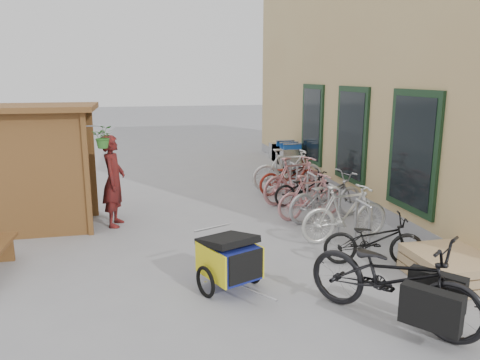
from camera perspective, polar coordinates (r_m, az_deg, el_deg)
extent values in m
plane|color=gray|center=(7.66, -1.25, -9.91)|extent=(80.00, 80.00, 0.00)
cube|color=tan|center=(13.90, 22.73, 14.00)|extent=(6.00, 13.00, 7.00)
cube|color=gray|center=(12.78, 10.65, -0.20)|extent=(0.18, 13.00, 0.30)
cube|color=black|center=(8.98, 20.34, 3.27)|extent=(0.06, 1.50, 2.20)
cube|color=black|center=(8.96, 20.18, 3.27)|extent=(0.02, 1.25, 1.95)
cube|color=black|center=(11.14, 13.43, 5.38)|extent=(0.06, 1.50, 2.20)
cube|color=black|center=(11.13, 13.29, 5.38)|extent=(0.02, 1.25, 1.95)
cube|color=black|center=(13.42, 8.79, 6.76)|extent=(0.06, 1.50, 2.20)
cube|color=black|center=(13.41, 8.67, 6.76)|extent=(0.02, 1.25, 1.95)
cube|color=brown|center=(9.02, -18.14, 0.57)|extent=(0.09, 0.09, 2.30)
cube|color=brown|center=(10.61, -27.19, 1.52)|extent=(0.09, 0.09, 2.30)
cube|color=brown|center=(10.30, -17.48, 2.04)|extent=(0.09, 0.09, 2.30)
cube|color=brown|center=(9.19, -23.71, 0.33)|extent=(1.80, 0.05, 2.30)
cube|color=brown|center=(10.39, -22.44, 1.75)|extent=(1.80, 0.05, 2.30)
cube|color=brown|center=(9.64, -23.65, 8.09)|extent=(2.15, 1.65, 0.10)
cube|color=brown|center=(9.87, -24.05, -0.40)|extent=(1.30, 1.15, 0.04)
cube|color=brown|center=(9.77, -24.36, 3.04)|extent=(1.30, 1.15, 0.04)
cylinder|color=#A5A8AD|center=(8.87, -17.38, 6.31)|extent=(0.36, 0.02, 0.02)
imported|color=#307027|center=(8.88, -16.33, 5.09)|extent=(0.38, 0.33, 0.42)
cylinder|color=#A5A8AD|center=(8.04, 15.49, -6.10)|extent=(0.05, 0.05, 0.84)
cylinder|color=#A5A8AD|center=(8.46, 13.92, -5.07)|extent=(0.05, 0.05, 0.84)
cylinder|color=#A5A8AD|center=(8.13, 14.85, -2.76)|extent=(0.05, 0.50, 0.05)
cylinder|color=#A5A8AD|center=(9.06, 11.98, -3.79)|extent=(0.05, 0.05, 0.84)
cylinder|color=#A5A8AD|center=(9.50, 10.74, -2.97)|extent=(0.05, 0.05, 0.84)
cylinder|color=#A5A8AD|center=(9.18, 11.46, -0.84)|extent=(0.05, 0.50, 0.05)
cylinder|color=#A5A8AD|center=(10.12, 9.20, -1.94)|extent=(0.05, 0.05, 0.84)
cylinder|color=#A5A8AD|center=(10.58, 8.21, -1.28)|extent=(0.05, 0.05, 0.84)
cylinder|color=#A5A8AD|center=(10.26, 8.77, 0.67)|extent=(0.05, 0.50, 0.05)
cylinder|color=#A5A8AD|center=(11.22, 6.96, -0.44)|extent=(0.05, 0.05, 0.84)
cylinder|color=#A5A8AD|center=(11.68, 6.15, 0.10)|extent=(0.05, 0.05, 0.84)
cylinder|color=#A5A8AD|center=(11.36, 6.60, 1.90)|extent=(0.05, 0.50, 0.05)
cylinder|color=#A5A8AD|center=(12.33, 5.12, 0.79)|extent=(0.05, 0.05, 0.84)
cylinder|color=#A5A8AD|center=(12.79, 4.45, 1.24)|extent=(0.05, 0.05, 0.84)
cylinder|color=#A5A8AD|center=(12.48, 4.81, 2.90)|extent=(0.05, 0.50, 0.05)
cube|color=tan|center=(7.62, 24.18, -10.65)|extent=(1.00, 1.20, 0.12)
cube|color=tan|center=(7.57, 24.28, -9.67)|extent=(1.00, 1.20, 0.12)
cube|color=tan|center=(7.52, 24.37, -8.68)|extent=(1.00, 1.20, 0.12)
cube|color=brown|center=(8.51, -27.16, -7.58)|extent=(0.40, 0.08, 0.40)
cube|color=silver|center=(14.06, 5.83, 2.96)|extent=(0.54, 0.84, 0.51)
cube|color=#194DA6|center=(13.60, 6.42, 4.10)|extent=(0.54, 0.04, 0.18)
cylinder|color=silver|center=(13.57, 6.47, 4.37)|extent=(0.57, 0.04, 0.04)
cylinder|color=black|center=(13.77, 5.37, 0.50)|extent=(0.04, 0.12, 0.12)
cube|color=silver|center=(14.38, 5.40, 3.18)|extent=(0.54, 0.84, 0.51)
cube|color=#194DA6|center=(13.93, 5.96, 4.31)|extent=(0.54, 0.04, 0.18)
cylinder|color=silver|center=(13.89, 6.01, 4.57)|extent=(0.57, 0.04, 0.04)
cylinder|color=black|center=(14.09, 4.94, 0.79)|extent=(0.04, 0.12, 0.12)
cube|color=silver|center=(14.71, 4.99, 3.40)|extent=(0.54, 0.84, 0.51)
cube|color=#194DA6|center=(14.25, 5.52, 4.51)|extent=(0.54, 0.04, 0.18)
cylinder|color=silver|center=(14.22, 5.57, 4.77)|extent=(0.57, 0.04, 0.04)
cylinder|color=black|center=(14.41, 4.53, 1.06)|extent=(0.04, 0.12, 0.12)
cube|color=navy|center=(6.59, -1.32, -9.66)|extent=(0.83, 0.93, 0.45)
cube|color=yellow|center=(6.44, -3.63, -10.25)|extent=(0.32, 0.71, 0.45)
cube|color=yellow|center=(6.75, 0.86, -9.09)|extent=(0.32, 0.71, 0.45)
cube|color=black|center=(6.28, 0.76, -10.56)|extent=(0.51, 0.24, 0.41)
cube|color=black|center=(6.53, -1.57, -7.34)|extent=(0.87, 0.92, 0.22)
torus|color=black|center=(6.49, -4.24, -12.30)|extent=(0.22, 0.43, 0.44)
torus|color=black|center=(6.89, 1.43, -10.74)|extent=(0.22, 0.43, 0.44)
cylinder|color=#B7B7BC|center=(6.20, 2.16, -13.51)|extent=(0.28, 0.61, 0.03)
cylinder|color=#B7B7BC|center=(6.80, -3.33, -5.79)|extent=(0.58, 0.27, 0.03)
imported|color=black|center=(6.01, 18.05, -11.24)|extent=(1.91, 2.18, 1.14)
cube|color=black|center=(5.68, 22.24, -14.34)|extent=(0.54, 0.63, 0.45)
cube|color=black|center=(6.14, 22.85, -12.31)|extent=(0.54, 0.63, 0.45)
cube|color=#C86312|center=(5.89, 22.60, -12.85)|extent=(0.20, 0.22, 0.12)
imported|color=maroon|center=(9.53, -15.16, -0.11)|extent=(0.55, 0.73, 1.82)
imported|color=black|center=(7.71, 15.97, -7.02)|extent=(1.65, 0.93, 0.82)
imported|color=silver|center=(8.62, 12.72, -3.96)|extent=(1.78, 0.68, 1.04)
imported|color=#9D9EA1|center=(9.82, 10.49, -1.99)|extent=(2.00, 1.18, 0.99)
imported|color=pink|center=(9.87, 8.62, -1.97)|extent=(1.64, 0.77, 0.95)
imported|color=black|center=(10.91, 7.87, -0.95)|extent=(1.58, 0.73, 0.80)
imported|color=pink|center=(11.03, 6.77, 0.06)|extent=(1.91, 1.11, 1.11)
imported|color=maroon|center=(11.89, 6.02, 0.50)|extent=(1.82, 1.01, 0.91)
imported|color=silver|center=(12.09, 5.86, 1.21)|extent=(1.89, 0.66, 1.12)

